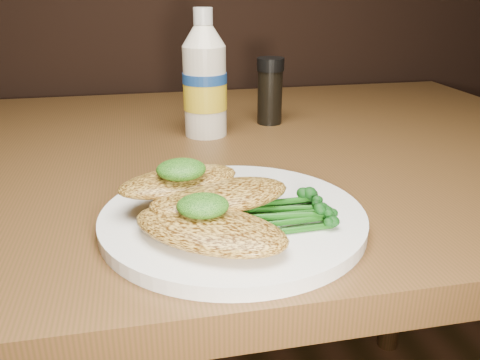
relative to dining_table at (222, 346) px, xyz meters
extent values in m
cylinder|color=white|center=(-0.03, -0.26, 0.38)|extent=(0.27, 0.27, 0.01)
ellipsoid|color=gold|center=(-0.06, -0.31, 0.40)|extent=(0.17, 0.15, 0.02)
ellipsoid|color=gold|center=(-0.04, -0.26, 0.41)|extent=(0.16, 0.10, 0.02)
ellipsoid|color=gold|center=(-0.08, -0.23, 0.42)|extent=(0.14, 0.10, 0.02)
ellipsoid|color=black|center=(-0.06, -0.30, 0.42)|extent=(0.05, 0.05, 0.02)
ellipsoid|color=black|center=(-0.08, -0.24, 0.43)|extent=(0.05, 0.05, 0.02)
camera|label=1|loc=(-0.11, -0.70, 0.60)|focal=36.93mm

